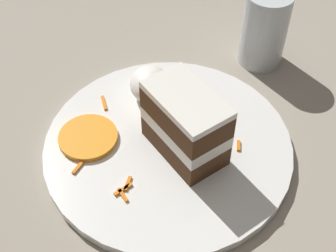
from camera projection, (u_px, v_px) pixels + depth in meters
The scene contains 8 objects.
ground_plane at pixel (155, 142), 0.63m from camera, with size 6.00×6.00×0.00m, color #4C4742.
dining_table at pixel (155, 134), 0.62m from camera, with size 0.96×0.93×0.03m, color gray.
plate at pixel (168, 146), 0.57m from camera, with size 0.30×0.30×0.01m, color white.
cake_slice at pixel (185, 124), 0.53m from camera, with size 0.11×0.10×0.09m.
cream_dollop at pixel (148, 84), 0.61m from camera, with size 0.06×0.05×0.04m, color white.
orange_garnish at pixel (88, 137), 0.57m from camera, with size 0.07×0.07×0.01m, color orange.
carrot_shreds_scatter at pixel (143, 152), 0.56m from camera, with size 0.17×0.20×0.00m.
drinking_glass at pixel (264, 33), 0.66m from camera, with size 0.06×0.06×0.11m.
Camera 1 is at (-0.40, 0.03, 0.48)m, focal length 50.00 mm.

